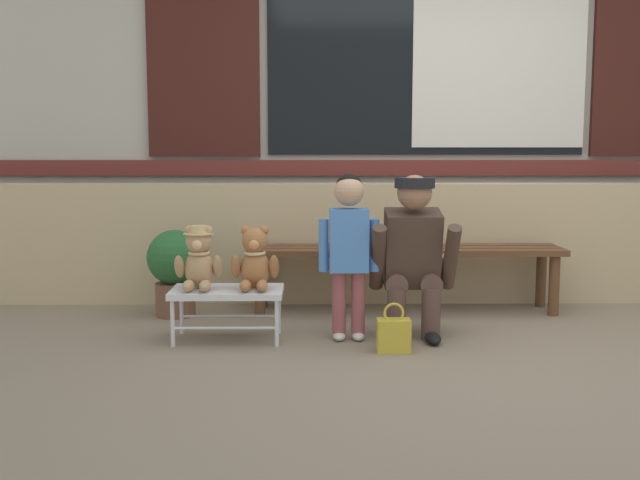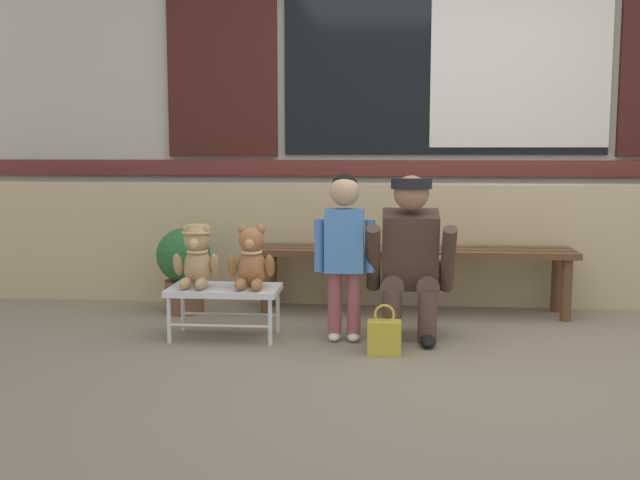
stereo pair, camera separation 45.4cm
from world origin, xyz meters
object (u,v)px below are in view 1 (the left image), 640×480
object	(u,v)px
adult_crouching	(414,256)
potted_plant	(175,267)
teddy_bear_plain	(255,260)
child_standing	(349,238)
small_display_bench	(227,294)
wooden_bench_long	(405,257)
handbag_on_ground	(394,334)
teddy_bear_with_hat	(199,259)

from	to	relation	value
adult_crouching	potted_plant	bearing A→B (deg)	159.13
teddy_bear_plain	child_standing	distance (m)	0.55
small_display_bench	wooden_bench_long	bearing A→B (deg)	33.86
child_standing	potted_plant	bearing A→B (deg)	150.11
potted_plant	handbag_on_ground	bearing A→B (deg)	-34.05
small_display_bench	teddy_bear_with_hat	world-z (taller)	teddy_bear_with_hat
teddy_bear_plain	child_standing	bearing A→B (deg)	-0.50
small_display_bench	teddy_bear_plain	xyz separation A→B (m)	(0.16, 0.00, 0.20)
wooden_bench_long	teddy_bear_plain	world-z (taller)	teddy_bear_plain
potted_plant	small_display_bench	bearing A→B (deg)	-56.96
adult_crouching	wooden_bench_long	bearing A→B (deg)	87.20
small_display_bench	handbag_on_ground	xyz separation A→B (m)	(0.93, -0.27, -0.17)
child_standing	handbag_on_ground	world-z (taller)	child_standing
teddy_bear_plain	child_standing	world-z (taller)	child_standing
teddy_bear_with_hat	teddy_bear_plain	distance (m)	0.32
wooden_bench_long	teddy_bear_with_hat	distance (m)	1.48
potted_plant	teddy_bear_with_hat	bearing A→B (deg)	-68.20
handbag_on_ground	potted_plant	distance (m)	1.64
handbag_on_ground	potted_plant	size ratio (longest dim) A/B	0.48
child_standing	small_display_bench	bearing A→B (deg)	179.73
child_standing	handbag_on_ground	distance (m)	0.61
teddy_bear_plain	small_display_bench	bearing A→B (deg)	-179.49
teddy_bear_plain	handbag_on_ground	xyz separation A→B (m)	(0.77, -0.27, -0.37)
small_display_bench	potted_plant	bearing A→B (deg)	123.04
wooden_bench_long	child_standing	xyz separation A→B (m)	(-0.42, -0.75, 0.22)
teddy_bear_with_hat	child_standing	world-z (taller)	child_standing
wooden_bench_long	teddy_bear_plain	size ratio (longest dim) A/B	5.78
teddy_bear_plain	handbag_on_ground	distance (m)	0.90
teddy_bear_with_hat	child_standing	size ratio (longest dim) A/B	0.38
wooden_bench_long	teddy_bear_with_hat	bearing A→B (deg)	-149.67
small_display_bench	child_standing	xyz separation A→B (m)	(0.70, -0.00, 0.33)
child_standing	adult_crouching	xyz separation A→B (m)	(0.38, 0.07, -0.11)
teddy_bear_plain	potted_plant	bearing A→B (deg)	132.12
adult_crouching	potted_plant	world-z (taller)	adult_crouching
teddy_bear_with_hat	child_standing	distance (m)	0.87
teddy_bear_with_hat	potted_plant	world-z (taller)	teddy_bear_with_hat
small_display_bench	adult_crouching	xyz separation A→B (m)	(1.08, 0.07, 0.21)
teddy_bear_with_hat	handbag_on_ground	xyz separation A→B (m)	(1.09, -0.27, -0.38)
small_display_bench	potted_plant	world-z (taller)	potted_plant
wooden_bench_long	teddy_bear_plain	distance (m)	1.22
teddy_bear_with_hat	handbag_on_ground	world-z (taller)	teddy_bear_with_hat
small_display_bench	teddy_bear_plain	world-z (taller)	teddy_bear_plain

